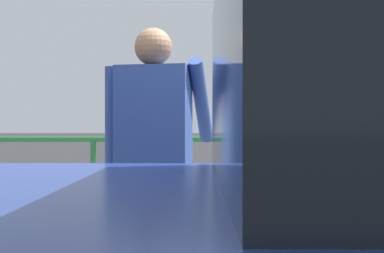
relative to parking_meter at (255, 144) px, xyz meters
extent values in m
cylinder|color=slate|center=(0.00, 0.00, -0.55)|extent=(0.07, 0.07, 1.00)
cylinder|color=black|center=(0.00, 0.00, 0.12)|extent=(0.17, 0.17, 0.32)
sphere|color=silver|center=(0.00, 0.00, 0.31)|extent=(0.17, 0.17, 0.17)
cube|color=black|center=(0.00, -0.09, 0.19)|extent=(0.10, 0.01, 0.07)
cube|color=white|center=(0.00, -0.09, 0.06)|extent=(0.10, 0.01, 0.09)
cylinder|color=slate|center=(-0.72, 0.16, -0.61)|extent=(0.15, 0.15, 0.88)
cylinder|color=slate|center=(-0.52, 0.12, -0.61)|extent=(0.15, 0.15, 0.88)
cube|color=#2D478C|center=(-0.62, 0.14, 0.16)|extent=(0.49, 0.31, 0.66)
sphere|color=#936B4C|center=(-0.62, 0.14, 0.61)|extent=(0.24, 0.24, 0.24)
cylinder|color=#2D478C|center=(-0.89, 0.20, 0.18)|extent=(0.09, 0.09, 0.62)
cylinder|color=#2D478C|center=(-0.32, 0.26, 0.27)|extent=(0.18, 0.47, 0.54)
cylinder|color=#1E602D|center=(0.25, 2.77, -0.04)|extent=(24.00, 0.06, 0.06)
cylinder|color=#1E602D|center=(0.25, 2.77, -0.49)|extent=(24.00, 0.05, 0.05)
cylinder|color=#1E602D|center=(-1.47, 2.77, -0.54)|extent=(0.06, 0.06, 1.00)
cylinder|color=#1E602D|center=(0.25, 2.77, -0.54)|extent=(0.06, 0.06, 1.00)
camera|label=1|loc=(-0.38, -3.31, 0.12)|focal=51.63mm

